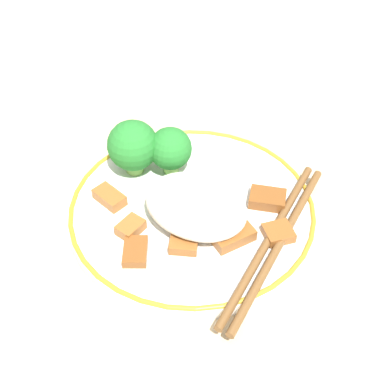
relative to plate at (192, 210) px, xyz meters
name	(u,v)px	position (x,y,z in m)	size (l,w,h in m)	color
ground_plane	(192,215)	(0.00, 0.00, -0.01)	(3.00, 3.00, 0.00)	#C6B28E
plate	(192,210)	(0.00, 0.00, 0.00)	(0.25, 0.25, 0.02)	white
rice_mound	(196,206)	(-0.01, 0.01, 0.02)	(0.10, 0.08, 0.04)	white
broccoli_back_left	(170,149)	(0.05, -0.03, 0.03)	(0.04, 0.04, 0.05)	#7FB756
broccoli_back_center	(133,146)	(0.08, -0.01, 0.04)	(0.05, 0.05, 0.06)	#7FB756
meat_near_front	(232,235)	(-0.05, 0.02, 0.01)	(0.04, 0.05, 0.01)	brown
meat_near_left	(184,242)	(-0.02, 0.05, 0.01)	(0.03, 0.03, 0.01)	brown
meat_near_right	(131,227)	(0.03, 0.06, 0.01)	(0.02, 0.03, 0.01)	#995B28
meat_near_back	(110,197)	(0.07, 0.04, 0.01)	(0.04, 0.02, 0.01)	#995B28
meat_on_rice_edge	(267,199)	(-0.06, -0.04, 0.01)	(0.04, 0.04, 0.01)	brown
meat_mid_left	(278,233)	(-0.09, -0.01, 0.01)	(0.04, 0.04, 0.01)	brown
meat_mid_right	(135,251)	(0.01, 0.08, 0.01)	(0.04, 0.04, 0.01)	brown
chopsticks	(274,242)	(-0.09, 0.00, 0.01)	(0.03, 0.22, 0.01)	brown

